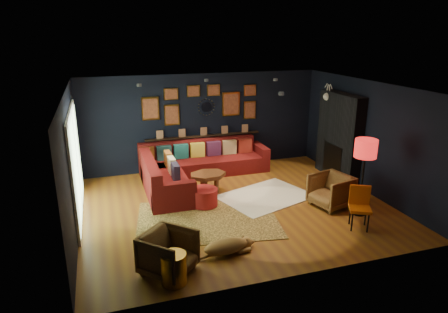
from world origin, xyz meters
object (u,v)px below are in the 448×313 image
object	(u,v)px
gold_stool	(174,269)
floor_lamp	(366,152)
armchair_right	(331,189)
orange_chair	(360,204)
pouf	(204,197)
dog	(226,244)
coffee_table	(208,177)
sectional	(189,169)
armchair_left	(168,251)

from	to	relation	value
gold_stool	floor_lamp	xyz separation A→B (m)	(4.15, 1.19, 1.12)
armchair_right	orange_chair	distance (m)	1.01
pouf	dog	size ratio (longest dim) A/B	0.53
coffee_table	armchair_right	distance (m)	2.82
sectional	gold_stool	world-z (taller)	sectional
armchair_right	gold_stool	world-z (taller)	armchair_right
pouf	gold_stool	distance (m)	2.80
sectional	pouf	bearing A→B (deg)	-91.37
pouf	dog	distance (m)	2.01
armchair_right	armchair_left	bearing A→B (deg)	-83.25
armchair_right	floor_lamp	size ratio (longest dim) A/B	0.48
dog	armchair_left	bearing A→B (deg)	-172.53
gold_stool	dog	world-z (taller)	gold_stool
pouf	dog	xyz separation A→B (m)	(-0.15, -2.00, -0.03)
sectional	pouf	size ratio (longest dim) A/B	5.90
gold_stool	pouf	bearing A→B (deg)	65.53
orange_chair	floor_lamp	distance (m)	1.06
sectional	gold_stool	bearing A→B (deg)	-106.09
gold_stool	floor_lamp	world-z (taller)	floor_lamp
orange_chair	coffee_table	bearing A→B (deg)	159.20
armchair_right	gold_stool	xyz separation A→B (m)	(-3.78, -1.72, -0.15)
pouf	armchair_right	world-z (taller)	armchair_right
orange_chair	dog	bearing A→B (deg)	-149.57
orange_chair	armchair_right	bearing A→B (deg)	117.03
sectional	coffee_table	size ratio (longest dim) A/B	3.53
armchair_right	gold_stool	bearing A→B (deg)	-79.26
armchair_right	orange_chair	xyz separation A→B (m)	(0.00, -1.01, 0.10)
armchair_left	orange_chair	distance (m)	3.83
coffee_table	floor_lamp	size ratio (longest dim) A/B	0.60
coffee_table	gold_stool	bearing A→B (deg)	-113.69
armchair_right	gold_stool	distance (m)	4.16
orange_chair	dog	size ratio (longest dim) A/B	0.76
gold_stool	armchair_right	bearing A→B (deg)	24.47
pouf	floor_lamp	world-z (taller)	floor_lamp
dog	armchair_right	bearing A→B (deg)	16.87
gold_stool	dog	xyz separation A→B (m)	(1.01, 0.55, -0.06)
sectional	floor_lamp	bearing A→B (deg)	-45.15
floor_lamp	dog	bearing A→B (deg)	-168.46
armchair_right	sectional	bearing A→B (deg)	-147.04
pouf	orange_chair	xyz separation A→B (m)	(2.62, -1.83, 0.27)
coffee_table	gold_stool	size ratio (longest dim) A/B	1.95
coffee_table	dog	size ratio (longest dim) A/B	0.88
pouf	floor_lamp	distance (m)	3.48
orange_chair	dog	xyz separation A→B (m)	(-2.77, -0.17, -0.30)
coffee_table	armchair_left	size ratio (longest dim) A/B	1.27
pouf	armchair_left	world-z (taller)	armchair_left
coffee_table	gold_stool	world-z (taller)	gold_stool
armchair_right	orange_chair	size ratio (longest dim) A/B	0.94
gold_stool	dog	bearing A→B (deg)	28.46
sectional	coffee_table	distance (m)	0.90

